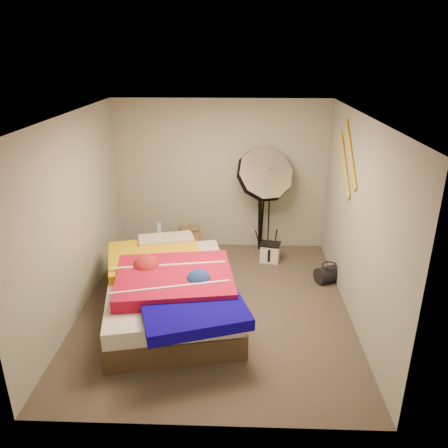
{
  "coord_description": "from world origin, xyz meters",
  "views": [
    {
      "loc": [
        0.3,
        -5.01,
        3.19
      ],
      "look_at": [
        0.1,
        0.6,
        0.95
      ],
      "focal_mm": 35.0,
      "sensor_mm": 36.0,
      "label": 1
    }
  ],
  "objects_px": {
    "camera_case": "(270,253)",
    "camera_tripod": "(261,210)",
    "tote_bag": "(190,237)",
    "wrapping_roll": "(160,241)",
    "photo_umbrella": "(264,175)",
    "bed": "(171,290)",
    "duffel_bag": "(329,274)"
  },
  "relations": [
    {
      "from": "tote_bag",
      "to": "photo_umbrella",
      "type": "distance_m",
      "value": 1.72
    },
    {
      "from": "duffel_bag",
      "to": "bed",
      "type": "bearing_deg",
      "value": 176.1
    },
    {
      "from": "wrapping_roll",
      "to": "camera_case",
      "type": "relative_size",
      "value": 2.09
    },
    {
      "from": "tote_bag",
      "to": "wrapping_roll",
      "type": "relative_size",
      "value": 0.59
    },
    {
      "from": "camera_case",
      "to": "camera_tripod",
      "type": "relative_size",
      "value": 0.24
    },
    {
      "from": "camera_tripod",
      "to": "tote_bag",
      "type": "bearing_deg",
      "value": 177.67
    },
    {
      "from": "bed",
      "to": "camera_tripod",
      "type": "bearing_deg",
      "value": 58.42
    },
    {
      "from": "photo_umbrella",
      "to": "camera_tripod",
      "type": "height_order",
      "value": "photo_umbrella"
    },
    {
      "from": "wrapping_roll",
      "to": "bed",
      "type": "distance_m",
      "value": 1.63
    },
    {
      "from": "wrapping_roll",
      "to": "bed",
      "type": "height_order",
      "value": "bed"
    },
    {
      "from": "tote_bag",
      "to": "camera_case",
      "type": "bearing_deg",
      "value": -30.36
    },
    {
      "from": "wrapping_roll",
      "to": "camera_tripod",
      "type": "distance_m",
      "value": 1.74
    },
    {
      "from": "photo_umbrella",
      "to": "wrapping_roll",
      "type": "bearing_deg",
      "value": -172.6
    },
    {
      "from": "wrapping_roll",
      "to": "camera_tripod",
      "type": "xyz_separation_m",
      "value": [
        1.64,
        0.42,
        0.4
      ]
    },
    {
      "from": "bed",
      "to": "photo_umbrella",
      "type": "relative_size",
      "value": 1.38
    },
    {
      "from": "camera_case",
      "to": "photo_umbrella",
      "type": "bearing_deg",
      "value": 127.57
    },
    {
      "from": "wrapping_roll",
      "to": "camera_tripod",
      "type": "height_order",
      "value": "camera_tripod"
    },
    {
      "from": "camera_tripod",
      "to": "camera_case",
      "type": "bearing_deg",
      "value": -72.71
    },
    {
      "from": "wrapping_roll",
      "to": "camera_tripod",
      "type": "bearing_deg",
      "value": 14.43
    },
    {
      "from": "tote_bag",
      "to": "camera_case",
      "type": "height_order",
      "value": "tote_bag"
    },
    {
      "from": "duffel_bag",
      "to": "camera_case",
      "type": "bearing_deg",
      "value": 116.8
    },
    {
      "from": "camera_tripod",
      "to": "photo_umbrella",
      "type": "bearing_deg",
      "value": -84.94
    },
    {
      "from": "wrapping_roll",
      "to": "duffel_bag",
      "type": "height_order",
      "value": "wrapping_roll"
    },
    {
      "from": "duffel_bag",
      "to": "camera_tripod",
      "type": "height_order",
      "value": "camera_tripod"
    },
    {
      "from": "tote_bag",
      "to": "camera_tripod",
      "type": "bearing_deg",
      "value": -11.54
    },
    {
      "from": "tote_bag",
      "to": "photo_umbrella",
      "type": "xyz_separation_m",
      "value": [
        1.22,
        -0.26,
        1.19
      ]
    },
    {
      "from": "tote_bag",
      "to": "duffel_bag",
      "type": "relative_size",
      "value": 0.9
    },
    {
      "from": "tote_bag",
      "to": "photo_umbrella",
      "type": "bearing_deg",
      "value": -21.02
    },
    {
      "from": "tote_bag",
      "to": "photo_umbrella",
      "type": "relative_size",
      "value": 0.19
    },
    {
      "from": "bed",
      "to": "photo_umbrella",
      "type": "height_order",
      "value": "photo_umbrella"
    },
    {
      "from": "photo_umbrella",
      "to": "bed",
      "type": "bearing_deg",
      "value": -124.83
    },
    {
      "from": "tote_bag",
      "to": "duffel_bag",
      "type": "xyz_separation_m",
      "value": [
        2.18,
        -1.16,
        -0.06
      ]
    }
  ]
}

